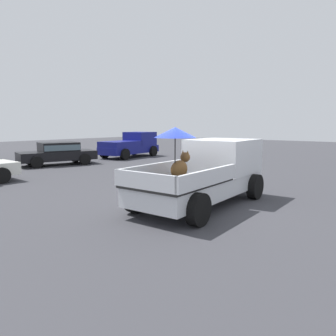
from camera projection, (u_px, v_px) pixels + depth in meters
name	position (u px, v px, depth m)	size (l,w,h in m)	color
ground_plane	(200.00, 205.00, 9.62)	(80.00, 80.00, 0.00)	#38383D
pickup_truck_main	(208.00, 171.00, 9.86)	(5.11, 2.38, 2.31)	black
pickup_truck_red	(131.00, 145.00, 23.67)	(4.93, 2.48, 1.80)	black
parked_sedan_far	(58.00, 152.00, 19.03)	(4.63, 2.94, 1.33)	black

